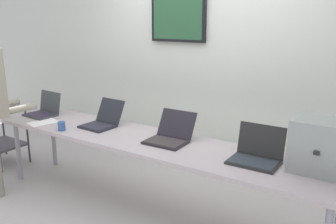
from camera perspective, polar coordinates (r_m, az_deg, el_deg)
The scene contains 11 objects.
ground at distance 3.72m, azimuth -3.17°, elevation -15.22°, with size 8.00×8.00×0.04m, color #BDB7B2.
back_wall at distance 4.22m, azimuth 5.75°, elevation 6.95°, with size 8.00×0.11×2.52m.
workbench at distance 3.42m, azimuth -3.33°, elevation -4.94°, with size 3.50×0.70×0.73m.
equipment_box at distance 2.87m, azimuth 22.83°, elevation -4.93°, with size 0.41×0.33×0.39m.
laptop_station_0 at distance 4.45m, azimuth -18.79°, elevation 0.30°, with size 0.37×0.32×0.26m.
laptop_station_1 at distance 3.85m, azimuth -10.20°, elevation -1.31°, with size 0.34×0.40×0.26m.
laptop_station_2 at distance 3.33m, azimuth 0.31°, elevation -3.61°, with size 0.37×0.41×0.25m.
laptop_station_3 at distance 2.96m, azimuth 13.64°, elevation -6.35°, with size 0.38×0.33×0.27m.
coffee_mug at distance 3.80m, azimuth -16.27°, elevation -2.11°, with size 0.07×0.07×0.09m.
paper_sheet at distance 4.15m, azimuth -18.89°, elevation -1.53°, with size 0.28×0.34×0.00m.
storage_cart at distance 5.07m, azimuth -24.72°, elevation -2.18°, with size 0.56×0.44×0.72m.
Camera 1 is at (1.94, -2.57, 1.83)m, focal length 39.08 mm.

